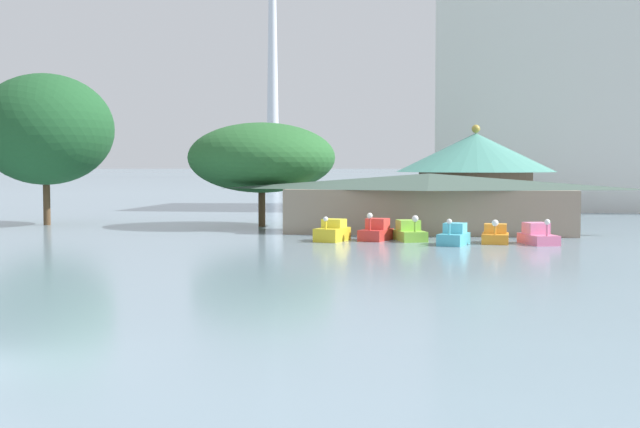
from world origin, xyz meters
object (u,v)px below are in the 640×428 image
green_roof_pavilion (475,169)px  pedal_boat_lime (409,232)px  pedal_boat_red (376,231)px  shoreline_tree_tall_left (45,129)px  shoreline_tree_mid (262,158)px  pedal_boat_orange (495,235)px  pedal_boat_pink (538,236)px  boathouse (429,202)px  pedal_boat_yellow (332,232)px  background_building_block (625,73)px  pedal_boat_cyan (454,236)px

green_roof_pavilion → pedal_boat_lime: bearing=-102.7°
pedal_boat_red → shoreline_tree_tall_left: 28.52m
green_roof_pavilion → shoreline_tree_mid: size_ratio=1.20×
pedal_boat_orange → pedal_boat_pink: pedal_boat_pink is taller
shoreline_tree_tall_left → shoreline_tree_mid: 16.78m
pedal_boat_pink → shoreline_tree_mid: bearing=-140.2°
pedal_boat_orange → boathouse: bearing=-145.5°
green_roof_pavilion → pedal_boat_orange: bearing=-88.4°
pedal_boat_yellow → shoreline_tree_mid: shoreline_tree_mid is taller
pedal_boat_red → background_building_block: size_ratio=0.07×
pedal_boat_cyan → background_building_block: background_building_block is taller
pedal_boat_yellow → pedal_boat_lime: bearing=117.2°
pedal_boat_orange → shoreline_tree_tall_left: shoreline_tree_tall_left is taller
green_roof_pavilion → shoreline_tree_tall_left: size_ratio=1.14×
pedal_boat_lime → boathouse: 6.26m
pedal_boat_orange → background_building_block: (15.27, 42.67, 13.75)m
shoreline_tree_tall_left → background_building_block: background_building_block is taller
shoreline_tree_mid → background_building_block: (31.84, 31.34, 9.07)m
pedal_boat_red → shoreline_tree_tall_left: shoreline_tree_tall_left is taller
pedal_boat_red → pedal_boat_pink: (9.54, -1.11, -0.04)m
pedal_boat_pink → pedal_boat_cyan: bearing=-94.4°
pedal_boat_cyan → background_building_block: 49.44m
pedal_boat_red → boathouse: 6.89m
pedal_boat_cyan → pedal_boat_orange: (2.42, 1.42, -0.04)m
pedal_boat_cyan → shoreline_tree_mid: bearing=-117.1°
pedal_boat_red → pedal_boat_orange: size_ratio=1.16×
green_roof_pavilion → background_building_block: 28.71m
pedal_boat_red → green_roof_pavilion: 21.34m
pedal_boat_lime → shoreline_tree_mid: size_ratio=0.28×
boathouse → background_building_block: background_building_block is taller
shoreline_tree_mid → green_roof_pavilion: bearing=31.0°
pedal_boat_lime → boathouse: size_ratio=0.15×
pedal_boat_red → boathouse: size_ratio=0.14×
pedal_boat_red → background_building_block: bearing=167.9°
pedal_boat_lime → shoreline_tree_tall_left: bearing=-127.7°
boathouse → pedal_boat_yellow: bearing=-129.0°
pedal_boat_cyan → boathouse: boathouse is taller
pedal_boat_cyan → green_roof_pavilion: green_roof_pavilion is taller
shoreline_tree_mid → pedal_boat_lime: bearing=-42.1°
pedal_boat_red → pedal_boat_cyan: size_ratio=1.03×
pedal_boat_red → pedal_boat_orange: 7.18m
pedal_boat_cyan → pedal_boat_orange: bearing=135.3°
boathouse → pedal_boat_red: bearing=-117.1°
shoreline_tree_mid → pedal_boat_yellow: bearing=-58.8°
pedal_boat_lime → pedal_boat_pink: 7.59m
pedal_boat_red → pedal_boat_pink: bearing=99.5°
pedal_boat_cyan → shoreline_tree_tall_left: 33.62m
background_building_block → pedal_boat_pink: bearing=-106.7°
pedal_boat_cyan → pedal_boat_pink: (4.84, 1.26, -0.01)m
pedal_boat_red → pedal_boat_cyan: bearing=79.4°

